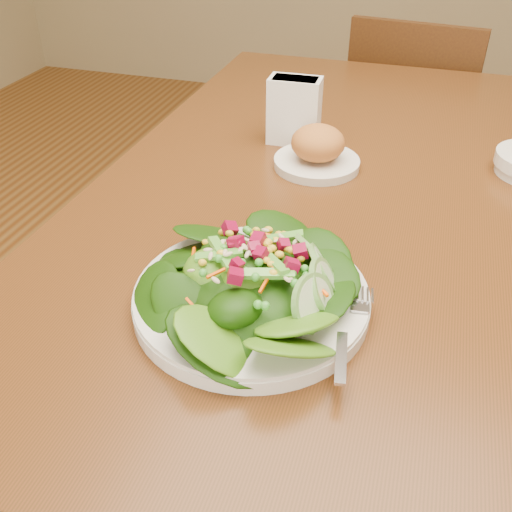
{
  "coord_description": "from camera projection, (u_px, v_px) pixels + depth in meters",
  "views": [
    {
      "loc": [
        0.09,
        -0.9,
        1.22
      ],
      "look_at": [
        -0.08,
        -0.35,
        0.81
      ],
      "focal_mm": 40.0,
      "sensor_mm": 36.0,
      "label": 1
    }
  ],
  "objects": [
    {
      "name": "ground_plane",
      "position": [
        329.0,
        449.0,
        1.43
      ],
      "size": [
        5.0,
        5.0,
        0.0
      ],
      "primitive_type": "plane",
      "color": "#97632A"
    },
    {
      "name": "napkin_holder",
      "position": [
        294.0,
        109.0,
        1.1
      ],
      "size": [
        0.1,
        0.06,
        0.13
      ],
      "rotation": [
        0.0,
        0.0,
        0.03
      ],
      "color": "white",
      "rests_on": "dining_table"
    },
    {
      "name": "bread_plate",
      "position": [
        317.0,
        151.0,
        1.03
      ],
      "size": [
        0.16,
        0.16,
        0.08
      ],
      "color": "silver",
      "rests_on": "dining_table"
    },
    {
      "name": "salad_plate",
      "position": [
        259.0,
        287.0,
        0.71
      ],
      "size": [
        0.3,
        0.3,
        0.09
      ],
      "rotation": [
        0.0,
        0.0,
        -0.22
      ],
      "color": "silver",
      "rests_on": "dining_table"
    },
    {
      "name": "dining_table",
      "position": [
        355.0,
        232.0,
        1.05
      ],
      "size": [
        0.9,
        1.4,
        0.75
      ],
      "color": "#562910",
      "rests_on": "ground_plane"
    },
    {
      "name": "chair_far",
      "position": [
        407.0,
        143.0,
        1.86
      ],
      "size": [
        0.44,
        0.44,
        0.84
      ],
      "rotation": [
        0.0,
        0.0,
        3.0
      ],
      "color": "#45260B",
      "rests_on": "ground_plane"
    }
  ]
}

